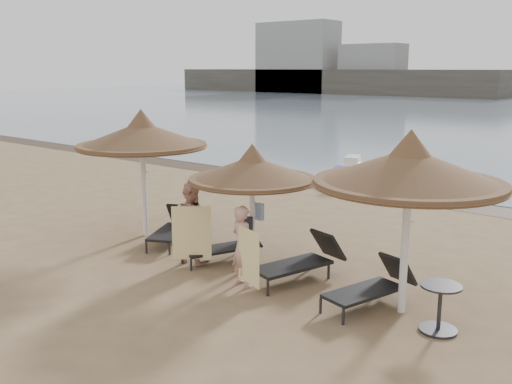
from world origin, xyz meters
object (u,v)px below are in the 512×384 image
palapa_center (252,170)px  lounger_far_right (374,285)px  person_right (243,240)px  pedal_boat (362,174)px  lounger_near_left (226,245)px  side_table (439,310)px  lounger_near_right (303,260)px  palapa_right (409,168)px  palapa_left (142,135)px  lounger_far_left (173,227)px  person_left (191,216)px

palapa_center → lounger_far_right: bearing=-4.1°
person_right → pedal_boat: size_ratio=0.75×
lounger_far_right → lounger_near_left: bearing=-166.9°
palapa_center → side_table: (4.35, -0.51, -1.77)m
lounger_far_right → side_table: (1.34, -0.30, -0.00)m
palapa_center → lounger_near_right: bearing=3.3°
palapa_right → lounger_near_left: 4.83m
palapa_left → lounger_far_left: size_ratio=1.67×
lounger_far_right → pedal_boat: 11.26m
person_left → lounger_far_right: bearing=-179.0°
lounger_far_left → lounger_near_right: lounger_near_right is taller
palapa_center → person_left: (-1.27, -0.57, -1.10)m
lounger_near_right → pedal_boat: size_ratio=0.85×
lounger_near_left → lounger_near_right: 2.00m
person_left → lounger_near_left: bearing=-138.1°
lounger_near_right → pedal_boat: (-3.76, 9.53, -0.03)m
palapa_right → lounger_near_right: palapa_right is taller
pedal_boat → side_table: bearing=-76.6°
palapa_center → person_right: size_ratio=1.43×
palapa_center → person_left: size_ratio=1.29×
palapa_center → pedal_boat: size_ratio=1.07×
lounger_near_left → lounger_far_right: (3.74, -0.19, 0.03)m
lounger_far_right → person_right: bearing=-146.9°
lounger_far_left → person_right: (3.27, -1.18, 0.57)m
lounger_far_left → side_table: 7.11m
lounger_far_right → pedal_boat: size_ratio=0.78×
lounger_far_left → person_right: bearing=-46.7°
palapa_left → palapa_center: 3.72m
palapa_center → lounger_far_left: palapa_center is taller
palapa_right → palapa_left: bearing=177.4°
palapa_center → lounger_near_right: size_ratio=1.26×
person_left → pedal_boat: size_ratio=0.83×
palapa_center → palapa_right: 3.57m
palapa_center → lounger_near_left: palapa_center is taller
palapa_left → palapa_right: (7.23, -0.33, -0.00)m
lounger_near_left → pedal_boat: bearing=123.5°
palapa_left → lounger_far_left: palapa_left is taller
palapa_center → lounger_far_right: size_ratio=1.37×
lounger_far_right → palapa_left: bearing=-167.2°
palapa_center → person_right: 1.64m
lounger_near_left → lounger_near_right: (2.00, 0.10, 0.06)m
palapa_left → person_left: bearing=-16.9°
palapa_right → lounger_near_right: bearing=174.0°
palapa_right → side_table: bearing=-23.0°
palapa_left → lounger_near_right: bearing=-1.0°
palapa_right → lounger_near_right: size_ratio=1.51×
lounger_near_left → lounger_near_right: bearing=26.0°
palapa_left → lounger_far_right: size_ratio=1.64×
lounger_far_left → lounger_near_right: (3.98, -0.14, 0.03)m
palapa_right → person_right: (-3.00, -0.80, -1.64)m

